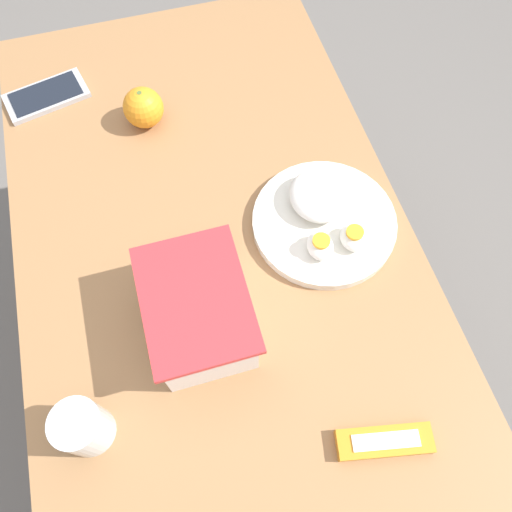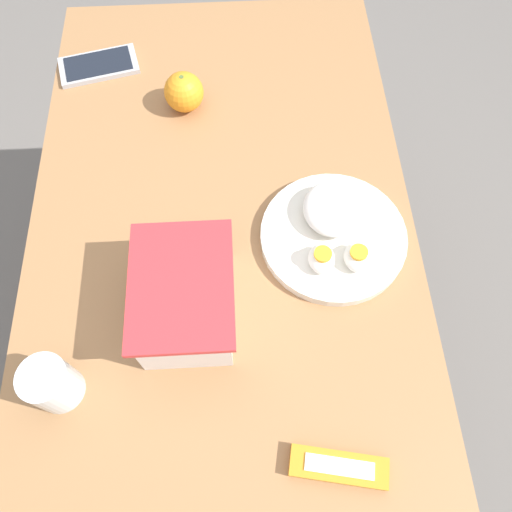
% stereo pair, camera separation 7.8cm
% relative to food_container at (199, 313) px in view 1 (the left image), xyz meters
% --- Properties ---
extents(ground_plane, '(10.00, 10.00, 0.00)m').
position_rel_food_container_xyz_m(ground_plane, '(0.10, -0.05, -0.77)').
color(ground_plane, '#66605B').
extents(table, '(1.23, 0.65, 0.72)m').
position_rel_food_container_xyz_m(table, '(0.10, -0.05, -0.16)').
color(table, '#996B42').
rests_on(table, ground_plane).
extents(food_container, '(0.20, 0.15, 0.11)m').
position_rel_food_container_xyz_m(food_container, '(0.00, 0.00, 0.00)').
color(food_container, white).
rests_on(food_container, table).
extents(orange_fruit, '(0.07, 0.07, 0.07)m').
position_rel_food_container_xyz_m(orange_fruit, '(0.42, 0.01, -0.01)').
color(orange_fruit, orange).
rests_on(orange_fruit, table).
extents(rice_plate, '(0.24, 0.24, 0.06)m').
position_rel_food_container_xyz_m(rice_plate, '(0.12, -0.24, -0.03)').
color(rice_plate, silver).
rests_on(rice_plate, table).
extents(candy_bar, '(0.06, 0.14, 0.02)m').
position_rel_food_container_xyz_m(candy_bar, '(-0.24, -0.20, -0.04)').
color(candy_bar, orange).
rests_on(candy_bar, table).
extents(cell_phone, '(0.11, 0.17, 0.01)m').
position_rel_food_container_xyz_m(cell_phone, '(0.53, 0.18, -0.04)').
color(cell_phone, '#ADADB2').
rests_on(cell_phone, table).
extents(drinking_glass, '(0.07, 0.07, 0.08)m').
position_rel_food_container_xyz_m(drinking_glass, '(-0.11, 0.18, -0.01)').
color(drinking_glass, silver).
rests_on(drinking_glass, table).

